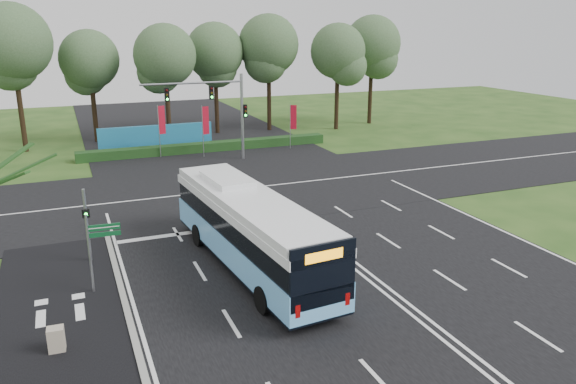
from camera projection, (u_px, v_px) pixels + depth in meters
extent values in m
plane|color=#234517|center=(331.00, 251.00, 27.75)|extent=(120.00, 120.00, 0.00)
cube|color=black|center=(331.00, 250.00, 27.75)|extent=(20.00, 120.00, 0.04)
cube|color=black|center=(253.00, 188.00, 38.40)|extent=(120.00, 14.00, 0.05)
cube|color=black|center=(61.00, 329.00, 20.58)|extent=(5.00, 18.00, 0.06)
cube|color=gray|center=(128.00, 316.00, 21.43)|extent=(0.25, 18.00, 0.12)
cube|color=#6DBDFD|center=(250.00, 244.00, 25.48)|extent=(3.86, 13.19, 1.19)
cube|color=black|center=(251.00, 255.00, 25.64)|extent=(3.82, 13.12, 0.32)
cube|color=black|center=(250.00, 222.00, 25.17)|extent=(3.73, 12.98, 1.03)
cube|color=white|center=(250.00, 208.00, 24.99)|extent=(3.86, 13.19, 0.38)
cube|color=white|center=(249.00, 200.00, 24.88)|extent=(3.76, 12.66, 0.38)
cube|color=white|center=(227.00, 179.00, 27.09)|extent=(2.02, 3.39, 0.27)
cube|color=black|center=(323.00, 275.00, 19.67)|extent=(2.63, 0.35, 2.38)
cube|color=orange|center=(324.00, 256.00, 19.42)|extent=(1.52, 0.20, 0.38)
cylinder|color=black|center=(198.00, 235.00, 28.23)|extent=(0.40, 1.15, 1.13)
cylinder|color=black|center=(245.00, 227.00, 29.35)|extent=(0.40, 1.15, 1.13)
cylinder|color=black|center=(263.00, 300.00, 21.59)|extent=(0.40, 1.15, 1.13)
cylinder|color=black|center=(320.00, 286.00, 22.70)|extent=(0.40, 1.15, 1.13)
cylinder|color=gray|center=(87.00, 226.00, 25.99)|extent=(0.14, 0.14, 3.57)
cube|color=black|center=(86.00, 214.00, 25.64)|extent=(0.34, 0.29, 0.41)
sphere|color=#19F233|center=(86.00, 214.00, 25.55)|extent=(0.14, 0.14, 0.14)
cylinder|color=gray|center=(90.00, 255.00, 22.92)|extent=(0.10, 0.10, 3.44)
cube|color=#0D4A24|center=(104.00, 227.00, 22.79)|extent=(1.29, 0.15, 0.26)
cube|color=#0D4A24|center=(105.00, 234.00, 22.87)|extent=(1.29, 0.15, 0.19)
cube|color=white|center=(104.00, 227.00, 22.76)|extent=(1.20, 0.09, 0.03)
cube|color=#ADA08C|center=(56.00, 340.00, 19.05)|extent=(0.57, 0.48, 0.91)
cylinder|color=gray|center=(159.00, 131.00, 46.71)|extent=(0.07, 0.07, 4.40)
cube|color=#AF0F23|center=(162.00, 120.00, 46.65)|extent=(0.57, 0.24, 2.35)
cylinder|color=gray|center=(203.00, 132.00, 46.75)|extent=(0.07, 0.07, 4.35)
cube|color=#AF0F23|center=(206.00, 120.00, 46.67)|extent=(0.57, 0.19, 2.32)
cylinder|color=gray|center=(290.00, 127.00, 50.04)|extent=(0.06, 0.06, 4.02)
cube|color=#AF0F23|center=(294.00, 117.00, 49.81)|extent=(0.51, 0.23, 2.14)
cylinder|color=gray|center=(242.00, 117.00, 45.67)|extent=(0.24, 0.24, 7.00)
cylinder|color=gray|center=(192.00, 83.00, 43.40)|extent=(8.00, 0.16, 0.16)
cube|color=black|center=(211.00, 93.00, 44.17)|extent=(0.32, 0.28, 1.05)
cube|color=black|center=(167.00, 95.00, 42.91)|extent=(0.32, 0.28, 1.05)
cube|color=black|center=(245.00, 111.00, 45.62)|extent=(0.32, 0.28, 1.05)
cube|color=#153714|center=(208.00, 147.00, 49.39)|extent=(22.00, 1.20, 0.80)
cube|color=teal|center=(156.00, 137.00, 49.97)|extent=(10.00, 0.30, 2.20)
cylinder|color=black|center=(20.00, 101.00, 48.27)|extent=(0.44, 0.44, 8.88)
sphere|color=#38512F|center=(12.00, 42.00, 46.87)|extent=(6.54, 6.54, 6.54)
cylinder|color=black|center=(94.00, 103.00, 52.51)|extent=(0.44, 0.44, 7.31)
sphere|color=#38512F|center=(89.00, 59.00, 51.36)|extent=(5.39, 5.39, 5.39)
cylinder|color=black|center=(168.00, 102.00, 52.04)|extent=(0.44, 0.44, 7.69)
sphere|color=#38512F|center=(165.00, 55.00, 50.82)|extent=(5.66, 5.66, 5.66)
cylinder|color=black|center=(216.00, 95.00, 56.85)|extent=(0.44, 0.44, 7.78)
sphere|color=#38512F|center=(215.00, 51.00, 55.62)|extent=(5.74, 5.74, 5.74)
cylinder|color=black|center=(269.00, 90.00, 58.34)|extent=(0.44, 0.44, 8.35)
sphere|color=#38512F|center=(269.00, 45.00, 57.02)|extent=(6.15, 6.15, 6.15)
cylinder|color=black|center=(337.00, 93.00, 59.09)|extent=(0.44, 0.44, 7.72)
sphere|color=#38512F|center=(338.00, 51.00, 57.87)|extent=(5.69, 5.69, 5.69)
cylinder|color=black|center=(371.00, 86.00, 62.52)|extent=(0.44, 0.44, 8.32)
sphere|color=#38512F|center=(372.00, 44.00, 61.21)|extent=(6.13, 6.13, 6.13)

